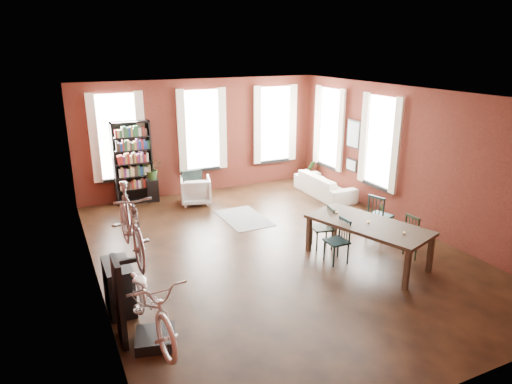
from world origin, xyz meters
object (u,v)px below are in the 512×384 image
bookshelf (133,163)px  dining_table (367,242)px  dining_chair_b (322,228)px  dining_chair_a (337,241)px  dining_chair_d (380,216)px  white_armchair (196,189)px  console_table (119,287)px  plant_stand (153,190)px  dining_chair_c (417,235)px  bike_trainer (156,339)px  cream_sofa (325,182)px  bicycle_floor (148,273)px

bookshelf → dining_table: bearing=-58.3°
dining_table → dining_chair_b: bearing=96.5°
dining_chair_a → bookshelf: (-2.84, 5.29, 0.66)m
dining_chair_d → white_armchair: dining_chair_d is taller
console_table → plant_stand: 5.40m
dining_chair_a → dining_chair_c: bearing=73.8°
dining_chair_a → console_table: size_ratio=1.10×
white_armchair → console_table: (-2.73, -4.41, 0.00)m
dining_table → bookshelf: (-3.40, 5.51, 0.70)m
dining_chair_a → bike_trainer: bearing=-74.6°
dining_chair_c → cream_sofa: dining_chair_c is taller
cream_sofa → bicycle_floor: bicycle_floor is taller
dining_chair_d → bike_trainer: 5.69m
bicycle_floor → dining_chair_c: bearing=0.3°
dining_chair_d → console_table: size_ratio=1.22×
dining_table → bicycle_floor: 4.56m
dining_chair_b → dining_chair_d: bearing=100.7°
white_armchair → dining_chair_d: bearing=142.5°
bike_trainer → dining_chair_c: bearing=6.1°
dining_chair_d → plant_stand: bearing=22.7°
white_armchair → plant_stand: 1.21m
dining_chair_d → dining_chair_a: bearing=93.5°
dining_table → console_table: size_ratio=2.93×
dining_chair_b → bicycle_floor: (-3.98, -1.75, 0.71)m
bookshelf → bicycle_floor: 6.43m
console_table → bicycle_floor: size_ratio=0.41×
bike_trainer → console_table: console_table is taller
dining_chair_c → cream_sofa: size_ratio=0.43×
dining_chair_b → plant_stand: dining_chair_b is taller
dining_table → cream_sofa: bearing=48.6°
dining_chair_a → dining_chair_d: 1.71m
plant_stand → bicycle_floor: bicycle_floor is taller
dining_chair_a → dining_chair_c: dining_chair_c is taller
dining_chair_b → bike_trainer: bearing=-53.0°
dining_table → plant_stand: 6.17m
dining_chair_b → white_armchair: bearing=-145.2°
cream_sofa → bookshelf: bearing=71.0°
dining_chair_b → dining_chair_d: dining_chair_d is taller
white_armchair → bicycle_floor: bicycle_floor is taller
dining_chair_c → dining_chair_d: (-0.03, 1.10, 0.05)m
console_table → dining_chair_c: bearing=-5.6°
dining_chair_a → white_armchair: dining_chair_a is taller
dining_chair_a → bicycle_floor: size_ratio=0.45×
dining_chair_b → dining_chair_d: size_ratio=0.90×
dining_chair_b → cream_sofa: bearing=158.7°
dining_chair_a → dining_chair_b: dining_chair_a is taller
dining_chair_a → bookshelf: 6.04m
bicycle_floor → dining_chair_d: bearing=11.4°
white_armchair → bike_trainer: 6.08m
white_armchair → bookshelf: bearing=-13.7°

